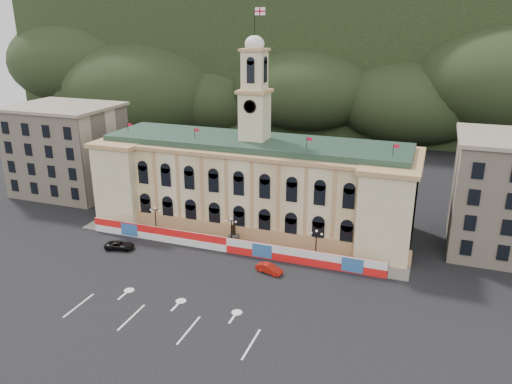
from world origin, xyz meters
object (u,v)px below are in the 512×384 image
(black_suv, at_px, (120,245))
(lamp_center, at_px, (231,230))
(red_sedan, at_px, (269,269))
(statue, at_px, (234,238))

(black_suv, bearing_deg, lamp_center, -81.25)
(lamp_center, distance_m, red_sedan, 10.82)
(statue, relative_size, lamp_center, 0.72)
(statue, relative_size, red_sedan, 0.86)
(lamp_center, relative_size, red_sedan, 1.20)
(lamp_center, bearing_deg, red_sedan, -35.77)
(statue, relative_size, black_suv, 0.73)
(statue, bearing_deg, black_suv, -154.60)
(red_sedan, bearing_deg, lamp_center, 69.23)
(statue, xyz_separation_m, lamp_center, (0.00, -1.00, 1.89))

